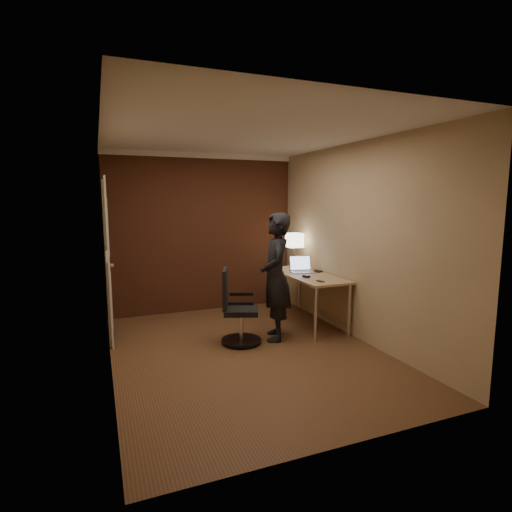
% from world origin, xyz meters
% --- Properties ---
extents(room, '(4.00, 4.00, 4.00)m').
position_xyz_m(room, '(-0.27, 1.54, 1.37)').
color(room, brown).
rests_on(room, ground).
extents(desk, '(0.60, 1.50, 0.73)m').
position_xyz_m(desk, '(1.25, 0.67, 0.60)').
color(desk, tan).
rests_on(desk, ground).
extents(desk_lamp, '(0.22, 0.22, 0.54)m').
position_xyz_m(desk_lamp, '(1.29, 1.27, 1.15)').
color(desk_lamp, silver).
rests_on(desk_lamp, desk).
extents(laptop, '(0.37, 0.31, 0.23)m').
position_xyz_m(laptop, '(1.19, 0.86, 0.79)').
color(laptop, silver).
rests_on(laptop, desk).
extents(mouse, '(0.08, 0.11, 0.03)m').
position_xyz_m(mouse, '(1.05, 0.46, 0.75)').
color(mouse, black).
rests_on(mouse, desk).
extents(phone, '(0.07, 0.12, 0.01)m').
position_xyz_m(phone, '(1.09, 0.14, 0.73)').
color(phone, black).
rests_on(phone, desk).
extents(wallet, '(0.12, 0.13, 0.02)m').
position_xyz_m(wallet, '(1.41, 0.76, 0.74)').
color(wallet, black).
rests_on(wallet, desk).
extents(office_chair, '(0.54, 0.58, 0.92)m').
position_xyz_m(office_chair, '(-0.02, 0.29, 0.41)').
color(office_chair, black).
rests_on(office_chair, ground).
extents(person, '(0.57, 0.69, 1.62)m').
position_xyz_m(person, '(0.51, 0.27, 0.81)').
color(person, black).
rests_on(person, ground).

